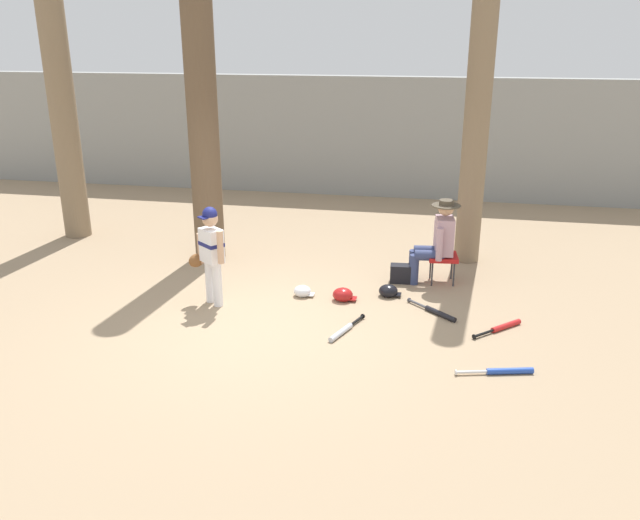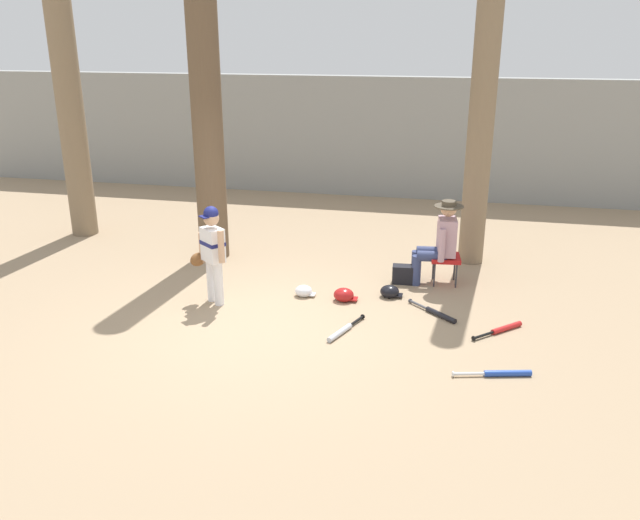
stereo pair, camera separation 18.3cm
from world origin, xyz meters
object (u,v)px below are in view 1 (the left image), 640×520
at_px(bat_blue_youth, 504,371).
at_px(batting_helmet_white, 303,291).
at_px(seated_spectator, 437,239).
at_px(batting_helmet_red, 343,295).
at_px(tree_behind_spectator, 479,91).
at_px(tree_far_left, 56,55).
at_px(young_ballplayer, 211,249).
at_px(bat_red_barrel, 502,327).
at_px(bat_aluminum_silver, 343,331).
at_px(tree_near_player, 202,106).
at_px(handbag_beside_stool, 402,274).
at_px(folding_stool, 443,258).
at_px(batting_helmet_black, 388,291).
at_px(bat_black_composite, 437,312).

height_order(bat_blue_youth, batting_helmet_white, batting_helmet_white).
xyz_separation_m(seated_spectator, batting_helmet_white, (-1.73, -0.87, -0.57)).
xyz_separation_m(seated_spectator, batting_helmet_red, (-1.17, -0.91, -0.56)).
xyz_separation_m(batting_helmet_white, batting_helmet_red, (0.56, -0.04, 0.01)).
distance_m(tree_behind_spectator, bat_blue_youth, 4.40).
bearing_deg(tree_far_left, young_ballplayer, -35.83).
xyz_separation_m(tree_behind_spectator, bat_red_barrel, (0.39, -2.49, -2.53)).
distance_m(tree_behind_spectator, bat_aluminum_silver, 4.15).
height_order(tree_near_player, batting_helmet_red, tree_near_player).
relative_size(batting_helmet_white, batting_helmet_red, 0.87).
bearing_deg(batting_helmet_white, bat_blue_youth, -33.42).
distance_m(tree_behind_spectator, seated_spectator, 2.24).
bearing_deg(tree_far_left, handbag_beside_stool, -11.77).
bearing_deg(bat_aluminum_silver, tree_far_left, 150.03).
xyz_separation_m(bat_red_barrel, bat_aluminum_silver, (-1.85, -0.46, 0.00)).
relative_size(tree_far_left, batting_helmet_white, 23.93).
bearing_deg(batting_helmet_red, folding_stool, 36.01).
height_order(tree_behind_spectator, batting_helmet_red, tree_behind_spectator).
distance_m(tree_near_player, tree_behind_spectator, 4.02).
relative_size(bat_aluminum_silver, batting_helmet_white, 2.73).
bearing_deg(bat_blue_youth, batting_helmet_white, 146.58).
xyz_separation_m(folding_stool, batting_helmet_black, (-0.69, -0.66, -0.29)).
bearing_deg(tree_behind_spectator, tree_near_player, -171.17).
bearing_deg(tree_far_left, bat_blue_youth, -27.46).
height_order(bat_aluminum_silver, bat_blue_youth, same).
relative_size(young_ballplayer, bat_red_barrel, 2.18).
xyz_separation_m(bat_red_barrel, batting_helmet_black, (-1.44, 0.78, 0.04)).
relative_size(tree_near_player, batting_helmet_white, 19.56).
relative_size(bat_aluminum_silver, bat_blue_youth, 0.93).
bearing_deg(folding_stool, batting_helmet_red, -143.99).
height_order(seated_spectator, bat_aluminum_silver, seated_spectator).
relative_size(young_ballplayer, handbag_beside_stool, 3.84).
relative_size(bat_red_barrel, batting_helmet_white, 2.16).
distance_m(tree_behind_spectator, bat_red_barrel, 3.57).
xyz_separation_m(bat_black_composite, batting_helmet_black, (-0.65, 0.49, 0.04)).
bearing_deg(bat_aluminum_silver, bat_black_composite, 35.08).
height_order(batting_helmet_black, batting_helmet_red, batting_helmet_red).
relative_size(handbag_beside_stool, tree_far_left, 0.05).
height_order(tree_near_player, batting_helmet_black, tree_near_player).
bearing_deg(bat_blue_youth, batting_helmet_black, 126.30).
height_order(tree_behind_spectator, young_ballplayer, tree_behind_spectator).
distance_m(seated_spectator, bat_aluminum_silver, 2.23).
distance_m(tree_near_player, bat_aluminum_silver, 4.13).
xyz_separation_m(tree_far_left, batting_helmet_red, (5.01, -2.00, -2.94)).
relative_size(handbag_beside_stool, bat_aluminum_silver, 0.45).
relative_size(handbag_beside_stool, bat_blue_youth, 0.42).
bearing_deg(tree_behind_spectator, bat_red_barrel, -81.13).
xyz_separation_m(tree_near_player, bat_black_composite, (3.57, -1.58, -2.31)).
distance_m(batting_helmet_white, batting_helmet_red, 0.56).
relative_size(tree_near_player, tree_behind_spectator, 0.95).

